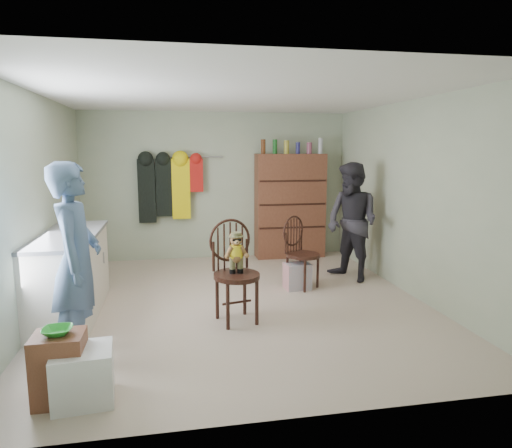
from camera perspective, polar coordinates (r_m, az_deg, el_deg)
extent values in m
plane|color=beige|center=(5.73, -2.12, -9.81)|extent=(5.00, 5.00, 0.00)
plane|color=#B0BA9C|center=(7.92, -4.89, 4.75)|extent=(4.50, 0.00, 4.50)
plane|color=#B0BA9C|center=(5.58, -25.69, 1.94)|extent=(0.00, 5.00, 5.00)
plane|color=#B0BA9C|center=(6.19, 18.89, 3.00)|extent=(0.00, 5.00, 5.00)
plane|color=white|center=(5.45, -2.28, 15.87)|extent=(5.00, 5.00, 0.00)
cube|color=silver|center=(5.66, -22.17, -6.00)|extent=(0.60, 1.80, 0.90)
cube|color=slate|center=(5.56, -22.47, -1.32)|extent=(0.64, 1.86, 0.04)
cylinder|color=#99999E|center=(5.15, -19.82, -6.30)|extent=(0.02, 0.02, 0.14)
cylinder|color=#99999E|center=(6.02, -18.49, -4.02)|extent=(0.02, 0.02, 0.14)
cube|color=brown|center=(3.86, -23.31, -16.20)|extent=(0.37, 0.32, 0.53)
imported|color=green|center=(3.75, -23.60, -12.17)|extent=(0.22, 0.22, 0.05)
cube|color=white|center=(3.83, -20.78, -17.26)|extent=(0.47, 0.45, 0.41)
cylinder|color=#3E1E15|center=(4.98, -2.44, -6.48)|extent=(0.60, 0.60, 0.05)
cylinder|color=#3E1E15|center=(4.86, -3.54, -10.29)|extent=(0.04, 0.04, 0.50)
cylinder|color=#3E1E15|center=(4.98, 0.10, -9.79)|extent=(0.04, 0.04, 0.50)
cylinder|color=#3E1E15|center=(5.16, -4.88, -9.10)|extent=(0.04, 0.04, 0.50)
cylinder|color=#3E1E15|center=(5.28, -1.42, -8.67)|extent=(0.04, 0.04, 0.50)
torus|color=#3E1E15|center=(5.08, -3.28, -2.04)|extent=(0.48, 0.14, 0.48)
cylinder|color=#3E1E15|center=(5.04, -5.35, -4.08)|extent=(0.03, 0.03, 0.33)
cylinder|color=#3E1E15|center=(5.17, -1.15, -3.69)|extent=(0.03, 0.03, 0.33)
cylinder|color=yellow|center=(4.94, -2.49, -3.47)|extent=(0.14, 0.14, 0.13)
cylinder|color=#475128|center=(4.97, -2.48, -4.98)|extent=(0.09, 0.09, 0.21)
sphere|color=#9E7042|center=(4.91, -2.50, -2.00)|extent=(0.13, 0.13, 0.13)
cylinder|color=#475128|center=(4.90, -2.51, -1.30)|extent=(0.11, 0.11, 0.04)
cube|color=black|center=(4.85, -2.41, -2.02)|extent=(0.09, 0.01, 0.02)
cylinder|color=#3E1E15|center=(6.24, 5.90, -3.89)|extent=(0.61, 0.61, 0.04)
cylinder|color=#3E1E15|center=(6.10, 6.13, -6.53)|extent=(0.03, 0.03, 0.44)
cylinder|color=#3E1E15|center=(6.33, 7.72, -5.98)|extent=(0.03, 0.03, 0.44)
cylinder|color=#3E1E15|center=(6.28, 3.92, -6.03)|extent=(0.03, 0.03, 0.44)
cylinder|color=#3E1E15|center=(6.50, 5.55, -5.52)|extent=(0.03, 0.03, 0.44)
torus|color=#3E1E15|center=(6.28, 4.68, -0.87)|extent=(0.36, 0.27, 0.42)
cylinder|color=#3E1E15|center=(6.16, 3.72, -2.42)|extent=(0.03, 0.03, 0.29)
cylinder|color=#3E1E15|center=(6.43, 5.69, -1.95)|extent=(0.03, 0.03, 0.29)
cube|color=#E57272|center=(6.26, 5.18, -6.50)|extent=(0.36, 0.29, 0.35)
imported|color=#4A6388|center=(4.37, -21.53, -4.43)|extent=(0.44, 0.66, 1.78)
imported|color=#2D2B33|center=(6.67, 11.91, 0.25)|extent=(0.94, 1.02, 1.70)
cube|color=brown|center=(7.98, 4.26, 2.27)|extent=(1.20, 0.38, 1.80)
cube|color=#3E1E15|center=(7.85, 4.59, -0.44)|extent=(1.16, 0.02, 0.03)
cube|color=#3E1E15|center=(7.80, 4.63, 2.46)|extent=(1.16, 0.02, 0.03)
cube|color=#3E1E15|center=(7.76, 4.67, 5.40)|extent=(1.16, 0.02, 0.03)
cylinder|color=#592D14|center=(7.71, 0.91, 9.64)|extent=(0.08, 0.08, 0.24)
cylinder|color=#19591E|center=(7.75, 2.38, 9.63)|extent=(0.08, 0.08, 0.24)
cylinder|color=#A59933|center=(7.80, 3.83, 9.56)|extent=(0.09, 0.09, 0.22)
cylinder|color=navy|center=(7.85, 5.26, 9.44)|extent=(0.07, 0.07, 0.20)
cylinder|color=#8C3F59|center=(7.91, 6.67, 9.40)|extent=(0.09, 0.09, 0.19)
cylinder|color=#B2B2B7|center=(7.97, 8.07, 9.63)|extent=(0.08, 0.08, 0.26)
cylinder|color=#99999E|center=(7.81, -7.84, 8.30)|extent=(1.00, 0.02, 0.02)
cube|color=black|center=(7.77, -13.49, 4.03)|extent=(0.28, 0.10, 1.05)
cube|color=black|center=(7.76, -11.44, 4.47)|extent=(0.26, 0.10, 0.95)
cube|color=yellow|center=(7.77, -9.36, 4.34)|extent=(0.30, 0.10, 1.00)
cube|color=red|center=(7.76, -7.47, 6.05)|extent=(0.22, 0.10, 0.55)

